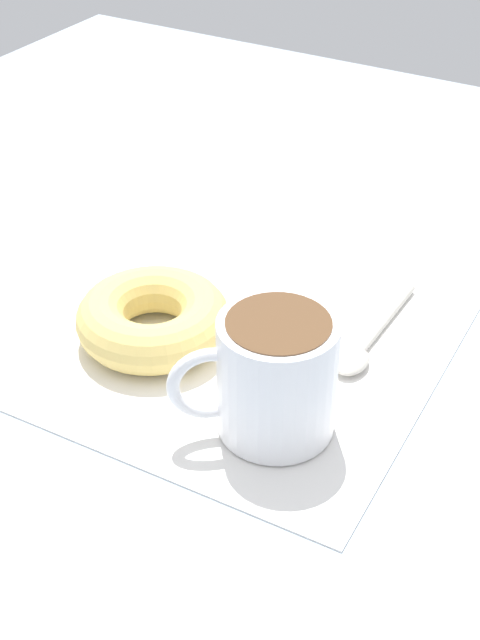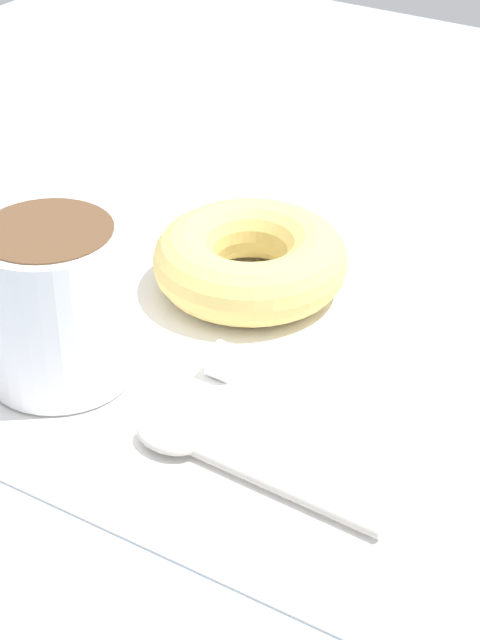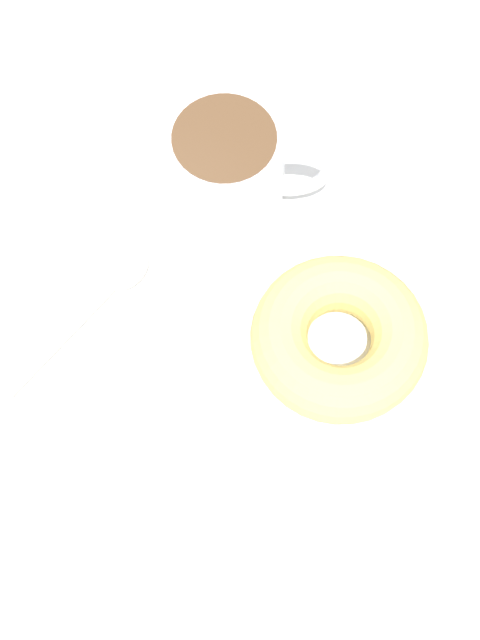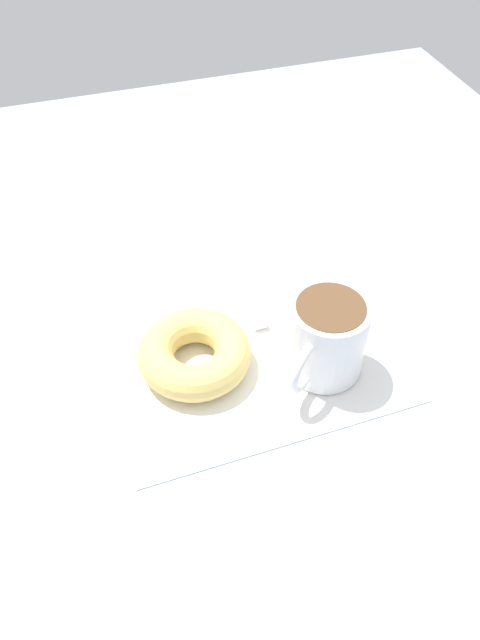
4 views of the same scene
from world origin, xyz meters
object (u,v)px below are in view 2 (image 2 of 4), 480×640
donut (250,260)px  spoon (200,452)px  sugar_cube (223,361)px  coffee_cup (54,298)px

donut → spoon: size_ratio=0.87×
donut → sugar_cube: 9.25cm
coffee_cup → spoon: 11.87cm
spoon → sugar_cube: sugar_cube is taller
sugar_cube → spoon: bearing=-65.6°
coffee_cup → sugar_cube: coffee_cup is taller
coffee_cup → sugar_cube: size_ratio=6.77×
coffee_cup → donut: (4.28, 13.00, -2.67)cm
spoon → sugar_cube: (-3.05, 6.70, 0.35)cm
spoon → sugar_cube: bearing=114.4°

